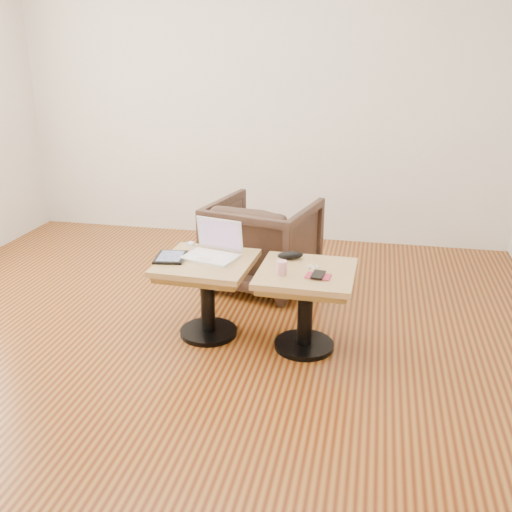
% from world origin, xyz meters
% --- Properties ---
extents(room_shell, '(4.52, 4.52, 2.71)m').
position_xyz_m(room_shell, '(0.00, 0.00, 1.35)').
color(room_shell, '#501F0B').
rests_on(room_shell, ground).
extents(side_table_left, '(0.58, 0.58, 0.50)m').
position_xyz_m(side_table_left, '(0.08, 0.21, 0.38)').
color(side_table_left, black).
rests_on(side_table_left, ground).
extents(side_table_right, '(0.56, 0.56, 0.50)m').
position_xyz_m(side_table_right, '(0.69, 0.17, 0.38)').
color(side_table_right, black).
rests_on(side_table_right, ground).
extents(laptop, '(0.36, 0.32, 0.22)m').
position_xyz_m(laptop, '(0.10, 0.28, 0.55)').
color(laptop, white).
rests_on(laptop, side_table_left).
extents(tablet, '(0.21, 0.24, 0.02)m').
position_xyz_m(tablet, '(-0.14, 0.19, 0.51)').
color(tablet, black).
rests_on(tablet, side_table_left).
extents(charging_adapter, '(0.05, 0.05, 0.02)m').
position_xyz_m(charging_adapter, '(-0.10, 0.44, 0.51)').
color(charging_adapter, white).
rests_on(charging_adapter, side_table_left).
extents(glasses_case, '(0.17, 0.12, 0.05)m').
position_xyz_m(glasses_case, '(0.57, 0.33, 0.53)').
color(glasses_case, black).
rests_on(glasses_case, side_table_right).
extents(striped_cup, '(0.08, 0.08, 0.08)m').
position_xyz_m(striped_cup, '(0.56, 0.08, 0.54)').
color(striped_cup, '#C73D50').
rests_on(striped_cup, side_table_right).
extents(earbuds_tangle, '(0.07, 0.06, 0.01)m').
position_xyz_m(earbuds_tangle, '(0.73, 0.21, 0.51)').
color(earbuds_tangle, white).
rests_on(earbuds_tangle, side_table_right).
extents(phone_on_sleeve, '(0.15, 0.13, 0.02)m').
position_xyz_m(phone_on_sleeve, '(0.77, 0.09, 0.51)').
color(phone_on_sleeve, '#A5253D').
rests_on(phone_on_sleeve, side_table_right).
extents(armchair, '(0.86, 0.88, 0.67)m').
position_xyz_m(armchair, '(0.26, 1.05, 0.33)').
color(armchair, black).
rests_on(armchair, ground).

